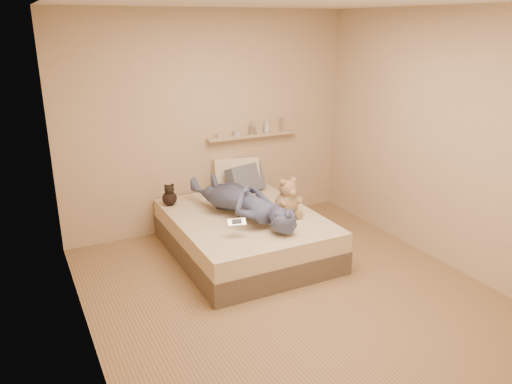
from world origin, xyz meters
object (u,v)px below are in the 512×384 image
pillow_grey (245,179)px  dark_plush (170,196)px  bed (245,234)px  teddy_bear (288,200)px  pillow_cream (237,174)px  game_console (237,222)px  wall_shelf (252,136)px  person (242,201)px

pillow_grey → dark_plush: bearing=-178.4°
bed → teddy_bear: size_ratio=4.46×
pillow_cream → bed: bearing=-109.2°
dark_plush → teddy_bear: bearing=-40.0°
teddy_bear → game_console: bearing=-158.8°
game_console → teddy_bear: (0.73, 0.28, 0.02)m
game_console → pillow_grey: pillow_grey is taller
teddy_bear → dark_plush: bearing=140.0°
game_console → pillow_grey: 1.36m
dark_plush → pillow_grey: (0.97, 0.03, 0.06)m
dark_plush → wall_shelf: bearing=11.8°
game_console → pillow_cream: size_ratio=0.34×
dark_plush → wall_shelf: wall_shelf is taller
bed → game_console: bearing=-122.6°
dark_plush → bed: bearing=-46.4°
pillow_cream → wall_shelf: size_ratio=0.46×
bed → wall_shelf: bearing=58.8°
bed → teddy_bear: (0.41, -0.21, 0.40)m
game_console → person: size_ratio=0.12×
pillow_cream → game_console: bearing=-114.6°
pillow_cream → person: bearing=-110.9°
teddy_bear → dark_plush: (-1.04, 0.88, -0.06)m
bed → dark_plush: bearing=133.6°
teddy_bear → person: (-0.45, 0.18, 0.01)m
game_console → pillow_grey: size_ratio=0.38×
pillow_grey → person: person is taller
teddy_bear → dark_plush: size_ratio=1.65×
dark_plush → pillow_cream: 0.94m
bed → pillow_grey: bearing=63.4°
bed → person: size_ratio=1.25×
game_console → dark_plush: size_ratio=0.73×
wall_shelf → dark_plush: bearing=-168.2°
pillow_cream → dark_plush: bearing=-169.7°
dark_plush → pillow_cream: size_ratio=0.47×
game_console → teddy_bear: 0.79m
teddy_bear → pillow_cream: size_ratio=0.77×
pillow_grey → wall_shelf: size_ratio=0.42×
pillow_grey → person: (-0.38, -0.72, 0.01)m
person → game_console: bearing=46.3°
pillow_grey → wall_shelf: 0.57m
person → bed: bearing=-155.3°
bed → dark_plush: size_ratio=7.34×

